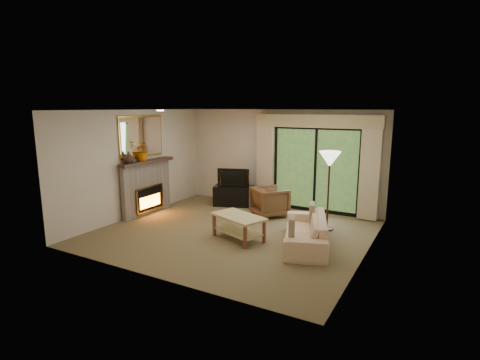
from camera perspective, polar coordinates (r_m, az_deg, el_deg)
The scene contains 22 objects.
floor at distance 8.17m, azimuth -1.04°, elevation -7.95°, with size 5.50×5.50×0.00m, color brown.
ceiling at distance 7.72m, azimuth -1.10°, elevation 10.61°, with size 5.50×5.50×0.00m, color silver.
wall_back at distance 10.05m, azimuth 6.13°, elevation 3.22°, with size 5.00×5.00×0.00m, color beige.
wall_front at distance 5.86m, azimuth -13.47°, elevation -2.68°, with size 5.00×5.00×0.00m, color beige.
wall_left at distance 9.51m, azimuth -15.55°, elevation 2.43°, with size 5.00×5.00×0.00m, color beige.
wall_right at distance 6.90m, azimuth 19.07°, elevation -0.93°, with size 5.00×5.00×0.00m, color beige.
fireplace at distance 9.68m, azimuth -14.03°, elevation -1.05°, with size 0.24×1.70×1.37m, color gray, non-canonical shape.
mirror at distance 9.56m, azimuth -14.76°, elevation 6.44°, with size 0.07×1.45×1.02m, color gold, non-canonical shape.
sliding_door at distance 9.69m, azimuth 11.43°, elevation 1.58°, with size 2.26×0.10×2.16m, color black, non-canonical shape.
curtain_left at distance 10.07m, azimuth 3.93°, elevation 2.70°, with size 0.45×0.18×2.35m, color tan.
curtain_right at distance 9.26m, azimuth 19.22°, elevation 1.36°, with size 0.45×0.18×2.35m, color tan.
cornice at distance 9.49m, azimuth 11.55°, elevation 8.79°, with size 3.20×0.24×0.32m, color tan.
media_console at distance 10.25m, azimuth -0.92°, elevation -2.42°, with size 1.08×0.49×0.54m, color black.
tv at distance 10.14m, azimuth -0.93°, elevation 0.44°, with size 0.87×0.11×0.50m, color black.
armchair at distance 9.29m, azimuth 4.56°, elevation -3.29°, with size 0.77×0.80×0.72m, color brown.
sofa at distance 7.48m, azimuth 9.93°, elevation -7.61°, with size 1.98×0.77×0.58m, color #DAB38E.
pillow_near at distance 6.93m, azimuth 7.89°, elevation -7.22°, with size 0.11×0.42×0.42m, color brown.
pillow_far at distance 7.95m, azimuth 10.90°, elevation -4.92°, with size 0.11×0.40×0.40m, color brown.
coffee_table at distance 7.68m, azimuth -0.23°, elevation -7.22°, with size 1.12×0.61×0.50m, color tan, non-canonical shape.
floor_lamp at distance 8.35m, azimuth 13.31°, elevation -1.65°, with size 0.47×0.47×1.73m, color #FFF8CD, non-canonical shape.
vase at distance 9.13m, azimuth -16.62°, elevation 3.32°, with size 0.26×0.26×0.27m, color #37231A.
branches at distance 9.45m, azimuth -14.59°, elevation 4.30°, with size 0.43×0.37×0.47m, color #CF6A06.
Camera 1 is at (3.89, -6.67, 2.66)m, focal length 28.00 mm.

